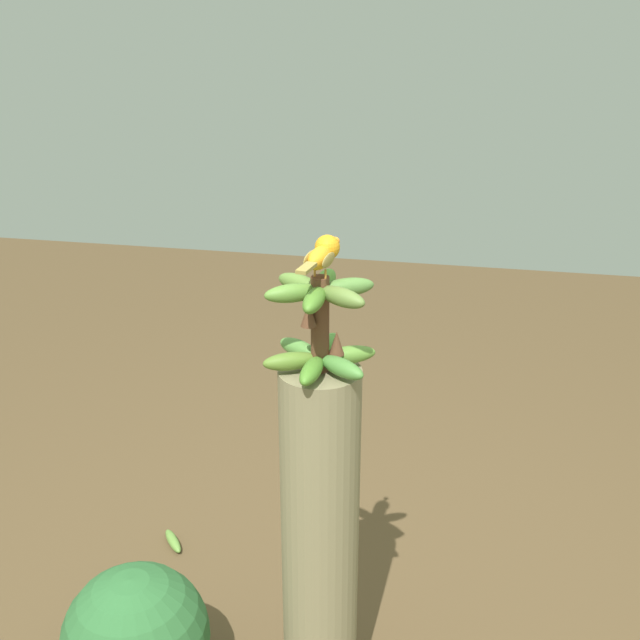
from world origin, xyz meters
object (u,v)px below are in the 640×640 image
Objects in this scene: perched_bird at (323,254)px; fallen_banana at (173,541)px; banana_bunch at (320,325)px; tropical_shrub at (136,638)px; banana_tree at (320,550)px.

perched_bird is 1.55m from fallen_banana.
banana_bunch is 1.93× the size of fallen_banana.
fallen_banana is at bearing -128.83° from perched_bird.
perched_bird is at bearing 103.02° from tropical_shrub.
tropical_shrub is (0.10, -0.49, -0.29)m from banana_tree.
tropical_shrub is (0.64, 0.16, 0.21)m from fallen_banana.
banana_bunch is at bearing 34.87° from banana_tree.
banana_bunch is (0.00, 0.00, 0.63)m from banana_tree.
fallen_banana is 0.33× the size of tropical_shrub.
perched_bird reaches higher than tropical_shrub.
perched_bird reaches higher than fallen_banana.
perched_bird is at bearing 164.34° from banana_tree.
perched_bird is 0.49× the size of tropical_shrub.
banana_tree is at bearing -145.13° from banana_bunch.
banana_bunch is 1.05m from tropical_shrub.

